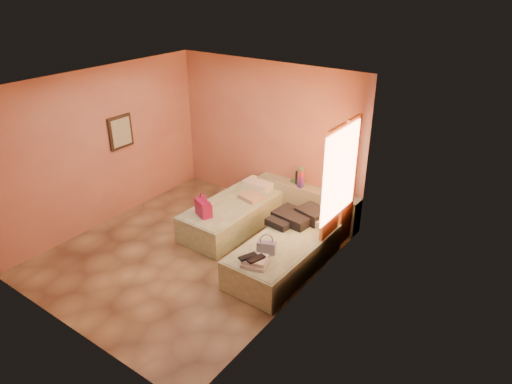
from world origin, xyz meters
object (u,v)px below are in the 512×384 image
Objects in this scene: water_bottle at (297,178)px; magenta_handbag at (204,208)px; bed_right at (284,255)px; flower_vase at (347,192)px; headboard_ledge at (306,203)px; blue_handbag at (266,247)px; bed_left at (233,215)px; towel_stack at (255,262)px; green_book at (327,191)px.

water_bottle is 0.80× the size of magenta_handbag.
flower_vase is (0.25, 1.65, 0.51)m from bed_right.
headboard_ledge is 6.51× the size of magenta_handbag.
water_bottle is at bearing 87.13° from blue_handbag.
bed_right is at bearing 25.10° from magenta_handbag.
magenta_handbag is at bearing -98.51° from bed_left.
towel_stack is at bearing -77.67° from headboard_ledge.
flower_vase is at bearing 2.86° from headboard_ledge.
flower_vase is 0.65× the size of towel_stack.
towel_stack is (0.05, -0.35, -0.04)m from blue_handbag.
bed_left is 11.97× the size of green_book.
headboard_ledge is 9.03× the size of flower_vase.
magenta_handbag reaches higher than headboard_ledge.
blue_handbag is at bearing 9.99° from magenta_handbag.
flower_vase is (1.69, 1.09, 0.51)m from bed_left.
headboard_ledge is 2.01m from magenta_handbag.
headboard_ledge reaches higher than bed_left.
magenta_handbag reaches higher than towel_stack.
magenta_handbag is (-0.11, -0.65, 0.40)m from bed_left.
bed_right is at bearing -95.43° from green_book.
green_book reaches higher than bed_left.
flower_vase is at bearing 82.42° from bed_right.
green_book is 2.24m from magenta_handbag.
bed_left is at bearing -147.20° from flower_vase.
towel_stack is (0.74, -2.37, -0.23)m from water_bottle.
bed_right is 5.71× the size of towel_stack.
blue_handbag is at bearing -98.47° from flower_vase.
green_book is 0.40m from flower_vase.
bed_left is 8.81× the size of flower_vase.
bed_left is at bearing 123.24° from blue_handbag.
flower_vase is (0.77, 0.04, 0.44)m from headboard_ledge.
towel_stack is at bearing -104.13° from blue_handbag.
blue_handbag is at bearing -97.94° from green_book.
magenta_handbag is 0.90× the size of towel_stack.
bed_right is 11.97× the size of green_book.
water_bottle reaches higher than bed_left.
magenta_handbag is at bearing 146.19° from blue_handbag.
headboard_ledge is 5.86× the size of towel_stack.
green_book reaches higher than headboard_ledge.
flower_vase is at bearing 33.80° from bed_left.
bed_left is 7.27× the size of blue_handbag.
headboard_ledge is 8.19× the size of water_bottle.
bed_left is 0.77m from magenta_handbag.
green_book is 0.61× the size of blue_handbag.
bed_right is at bearing -20.30° from bed_left.
bed_left is (-0.92, -1.05, -0.08)m from headboard_ledge.
magenta_handbag reaches higher than bed_right.
towel_stack is at bearing -96.14° from flower_vase.
water_bottle is 0.62m from green_book.
headboard_ledge is at bearing 80.79° from magenta_handbag.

